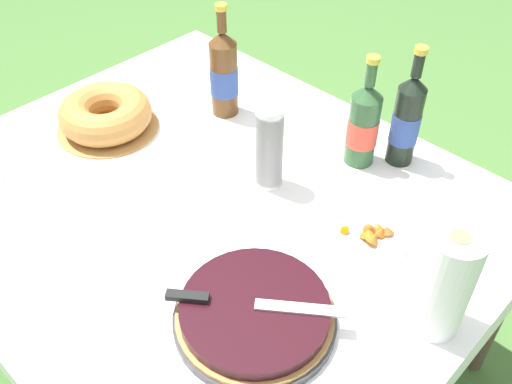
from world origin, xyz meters
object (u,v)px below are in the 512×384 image
object	(u,v)px
berry_tart	(255,314)
snack_plate_right	(368,236)
cup_stack	(269,148)
juice_bottle_red	(406,120)
paper_towel_roll	(445,283)
bundt_cake	(104,115)
serving_knife	(241,302)
cider_bottle_green	(363,125)
cider_bottle_amber	(224,74)

from	to	relation	value
berry_tart	snack_plate_right	distance (m)	0.36
cup_stack	juice_bottle_red	distance (m)	0.38
berry_tart	juice_bottle_red	world-z (taller)	juice_bottle_red
snack_plate_right	paper_towel_roll	bearing A→B (deg)	-22.75
snack_plate_right	bundt_cake	bearing A→B (deg)	-168.29
serving_knife	cider_bottle_green	size ratio (longest dim) A/B	0.96
cider_bottle_amber	serving_knife	bearing A→B (deg)	-41.15
serving_knife	bundt_cake	size ratio (longest dim) A/B	1.02
bundt_cake	cup_stack	distance (m)	0.55
cup_stack	berry_tart	bearing A→B (deg)	-50.53
cup_stack	serving_knife	bearing A→B (deg)	-54.29
juice_bottle_red	snack_plate_right	distance (m)	0.36
cider_bottle_amber	paper_towel_roll	world-z (taller)	cider_bottle_amber
cider_bottle_amber	snack_plate_right	world-z (taller)	cider_bottle_amber
cup_stack	paper_towel_roll	bearing A→B (deg)	-8.80
cider_bottle_green	juice_bottle_red	bearing A→B (deg)	45.27
bundt_cake	snack_plate_right	xyz separation A→B (m)	(0.83, 0.17, -0.04)
cider_bottle_amber	bundt_cake	bearing A→B (deg)	-120.93
cider_bottle_green	paper_towel_roll	xyz separation A→B (m)	(0.44, -0.33, 0.01)
serving_knife	juice_bottle_red	xyz separation A→B (m)	(-0.07, 0.69, 0.07)
paper_towel_roll	juice_bottle_red	bearing A→B (deg)	130.88
berry_tart	cider_bottle_green	world-z (taller)	cider_bottle_green
bundt_cake	juice_bottle_red	world-z (taller)	juice_bottle_red
cider_bottle_amber	paper_towel_roll	distance (m)	0.92
serving_knife	paper_towel_roll	bearing A→B (deg)	6.02
paper_towel_roll	berry_tart	bearing A→B (deg)	-135.87
berry_tart	juice_bottle_red	distance (m)	0.69
bundt_cake	paper_towel_roll	size ratio (longest dim) A/B	1.17
berry_tart	cider_bottle_green	distance (m)	0.62
bundt_cake	juice_bottle_red	distance (m)	0.87
berry_tart	paper_towel_roll	distance (m)	0.39
serving_knife	juice_bottle_red	distance (m)	0.70
berry_tart	cider_bottle_amber	bearing A→B (deg)	140.93
snack_plate_right	paper_towel_roll	distance (m)	0.28
serving_knife	cider_bottle_amber	bearing A→B (deg)	101.22
cider_bottle_green	paper_towel_roll	distance (m)	0.55
juice_bottle_red	snack_plate_right	world-z (taller)	juice_bottle_red
serving_knife	cider_bottle_amber	world-z (taller)	cider_bottle_amber
cider_bottle_green	cider_bottle_amber	size ratio (longest dim) A/B	0.93
serving_knife	snack_plate_right	bearing A→B (deg)	44.39
berry_tart	snack_plate_right	world-z (taller)	berry_tart
cup_stack	cider_bottle_green	xyz separation A→B (m)	(0.11, 0.25, 0.00)
serving_knife	bundt_cake	bearing A→B (deg)	127.68
berry_tart	juice_bottle_red	xyz separation A→B (m)	(-0.09, 0.67, 0.11)
serving_knife	juice_bottle_red	world-z (taller)	juice_bottle_red
paper_towel_roll	snack_plate_right	bearing A→B (deg)	157.25
berry_tart	serving_knife	xyz separation A→B (m)	(-0.02, -0.02, 0.04)
cider_bottle_amber	paper_towel_roll	size ratio (longest dim) A/B	1.34
serving_knife	juice_bottle_red	bearing A→B (deg)	57.98
cider_bottle_green	bundt_cake	bearing A→B (deg)	-147.26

